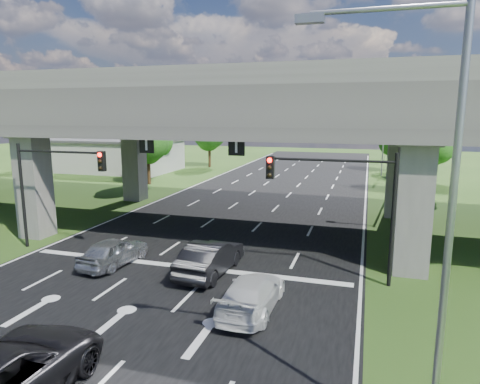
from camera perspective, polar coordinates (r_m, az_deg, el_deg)
The scene contains 19 objects.
ground at distance 19.31m, azimuth -12.32°, elevation -13.19°, with size 160.00×160.00×0.00m, color #254114.
road at distance 27.93m, azimuth -2.33°, elevation -5.44°, with size 18.00×120.00×0.03m, color black.
overpass at distance 28.75m, azimuth -1.13°, elevation 10.98°, with size 80.00×15.00×10.00m.
warehouse at distance 61.49m, azimuth -17.90°, elevation 4.70°, with size 20.00×10.00×4.00m, color #9E9E99.
signal_right at distance 19.65m, azimuth 13.59°, elevation -0.04°, with size 5.76×0.54×6.00m.
signal_left at distance 25.73m, azimuth -23.78°, elevation 1.80°, with size 5.76×0.54×6.00m.
streetlight_near at distance 9.64m, azimuth 24.09°, elevation -1.41°, with size 3.38×0.25×10.00m.
streetlight_far at distance 39.44m, azimuth 18.74°, elevation 7.29°, with size 3.38×0.25×10.00m.
streetlight_beyond at distance 55.42m, azimuth 18.24°, elevation 8.09°, with size 3.38×0.25×10.00m.
tree_left_near at distance 47.31m, azimuth -12.15°, elevation 6.80°, with size 4.50×4.50×7.80m.
tree_left_mid at distance 55.80m, azimuth -10.88°, elevation 6.72°, with size 3.91×3.90×6.76m.
tree_left_far at distance 61.42m, azimuth -4.08°, elevation 8.11°, with size 4.80×4.80×8.32m.
tree_right_near at distance 43.70m, azimuth 22.36°, elevation 5.54°, with size 4.20×4.20×7.28m.
tree_right_mid at distance 52.00m, azimuth 24.82°, elevation 5.68°, with size 3.91×3.90×6.76m.
tree_right_far at distance 59.53m, azimuth 19.99°, elevation 7.12°, with size 4.50×4.50×7.80m.
car_silver at distance 22.84m, azimuth -16.46°, elevation -7.63°, with size 1.69×4.20×1.43m, color #B0B3B8.
car_dark at distance 20.82m, azimuth -3.96°, elevation -8.72°, with size 1.71×4.90×1.61m, color black.
car_white at distance 17.20m, azimuth 1.57°, elevation -13.40°, with size 1.92×4.71×1.37m, color silver.
car_trailing at distance 13.66m, azimuth -29.04°, elevation -20.77°, with size 2.83×6.14×1.71m, color black.
Camera 1 is at (8.81, -15.37, 7.68)m, focal length 32.00 mm.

